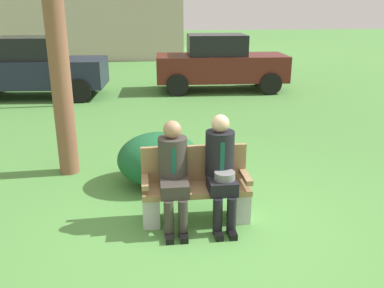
# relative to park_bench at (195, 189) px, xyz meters

# --- Properties ---
(ground_plane) EXTENTS (80.00, 80.00, 0.00)m
(ground_plane) POSITION_rel_park_bench_xyz_m (0.19, -0.24, -0.39)
(ground_plane) COLOR #4F8C40
(park_bench) EXTENTS (1.28, 0.44, 0.90)m
(park_bench) POSITION_rel_park_bench_xyz_m (0.00, 0.00, 0.00)
(park_bench) COLOR #99754C
(park_bench) RESTS_ON ground
(seated_man_left) EXTENTS (0.34, 0.72, 1.27)m
(seated_man_left) POSITION_rel_park_bench_xyz_m (-0.27, -0.12, 0.32)
(seated_man_left) COLOR #38332D
(seated_man_left) RESTS_ON ground
(seated_man_right) EXTENTS (0.34, 0.72, 1.32)m
(seated_man_right) POSITION_rel_park_bench_xyz_m (0.29, -0.12, 0.34)
(seated_man_right) COLOR black
(seated_man_right) RESTS_ON ground
(shrub_near_bench) EXTENTS (1.21, 1.11, 0.76)m
(shrub_near_bench) POSITION_rel_park_bench_xyz_m (-0.39, 1.12, -0.01)
(shrub_near_bench) COLOR #1A582F
(shrub_near_bench) RESTS_ON ground
(parked_car_near) EXTENTS (4.00, 1.92, 1.68)m
(parked_car_near) POSITION_rel_park_bench_xyz_m (-3.65, 7.54, 0.45)
(parked_car_near) COLOR #1E2338
(parked_car_near) RESTS_ON ground
(parked_car_far) EXTENTS (3.96, 1.84, 1.68)m
(parked_car_far) POSITION_rel_park_bench_xyz_m (1.73, 7.92, 0.45)
(parked_car_far) COLOR #591E19
(parked_car_far) RESTS_ON ground
(street_lamp) EXTENTS (0.24, 0.24, 3.69)m
(street_lamp) POSITION_rel_park_bench_xyz_m (-2.83, 6.32, 1.86)
(street_lamp) COLOR black
(street_lamp) RESTS_ON ground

